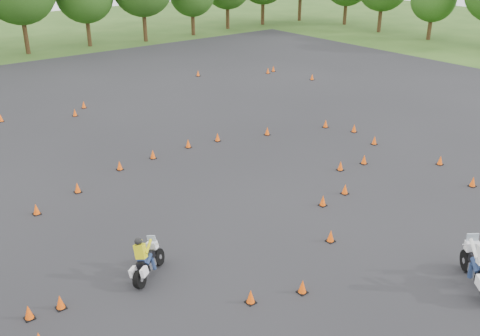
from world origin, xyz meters
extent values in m
plane|color=#2D5119|center=(0.00, 0.00, 0.00)|extent=(140.00, 140.00, 0.00)
plane|color=black|center=(0.00, 6.00, 0.01)|extent=(62.00, 62.00, 0.00)
cone|color=#FF550A|center=(9.44, 7.75, 0.23)|extent=(0.26, 0.26, 0.45)
cone|color=#FF550A|center=(6.89, 2.72, 0.23)|extent=(0.26, 0.26, 0.45)
cone|color=#FF550A|center=(15.62, 20.08, 0.23)|extent=(0.26, 0.26, 0.45)
cone|color=#FF550A|center=(10.13, 6.15, 0.23)|extent=(0.26, 0.26, 0.45)
cone|color=#FF550A|center=(1.22, 10.05, 0.23)|extent=(0.26, 0.26, 0.45)
cone|color=#FF550A|center=(-4.54, -2.29, 0.23)|extent=(0.26, 0.26, 0.45)
cone|color=#FF550A|center=(-5.66, 8.49, 0.23)|extent=(0.26, 0.26, 0.45)
cone|color=#FF550A|center=(-1.42, 19.06, 0.23)|extent=(0.26, 0.26, 0.45)
cone|color=#FF550A|center=(-3.04, 9.61, 0.23)|extent=(0.26, 0.26, 0.45)
cone|color=#FF550A|center=(5.85, 8.90, 0.23)|extent=(0.26, 0.26, 0.45)
cone|color=#FF550A|center=(3.57, 1.04, 0.23)|extent=(0.26, 0.26, 0.45)
cone|color=#FF550A|center=(9.79, 0.31, 0.23)|extent=(0.26, 0.26, 0.45)
cone|color=#FF550A|center=(9.47, 4.15, 0.23)|extent=(0.26, 0.26, 0.45)
cone|color=#FF550A|center=(0.10, -1.33, 0.23)|extent=(0.26, 0.26, 0.45)
cone|color=#FF550A|center=(16.43, 20.32, 0.23)|extent=(0.26, 0.26, 0.45)
cone|color=#FF550A|center=(-2.92, -2.92, 0.23)|extent=(0.26, 0.26, 0.45)
cone|color=#FF550A|center=(-9.29, 1.10, 0.23)|extent=(0.26, 0.26, 0.45)
cone|color=#FF550A|center=(-7.79, 7.59, 0.23)|extent=(0.26, 0.26, 0.45)
cone|color=#FF550A|center=(10.56, 22.89, 0.23)|extent=(0.26, 0.26, 0.45)
cone|color=#FF550A|center=(1.98, 0.86, 0.23)|extent=(0.26, 0.26, 0.45)
cone|color=#FF550A|center=(3.03, 9.86, 0.23)|extent=(0.26, 0.26, 0.45)
cone|color=#FF550A|center=(16.94, 16.29, 0.23)|extent=(0.26, 0.26, 0.45)
cone|color=#FF550A|center=(5.36, 2.92, 0.23)|extent=(0.26, 0.26, 0.45)
cone|color=#FF550A|center=(8.71, -2.05, 0.23)|extent=(0.26, 0.26, 0.45)
cone|color=#FF550A|center=(-5.41, 20.83, 0.23)|extent=(0.26, 0.26, 0.45)
cone|color=#FF550A|center=(-0.28, 20.34, 0.23)|extent=(0.26, 0.26, 0.45)
cone|color=#FF550A|center=(-10.20, 1.21, 0.23)|extent=(0.26, 0.26, 0.45)
cone|color=#FF550A|center=(-1.05, 9.87, 0.23)|extent=(0.26, 0.26, 0.45)
camera|label=1|loc=(-13.20, -12.75, 10.52)|focal=40.00mm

